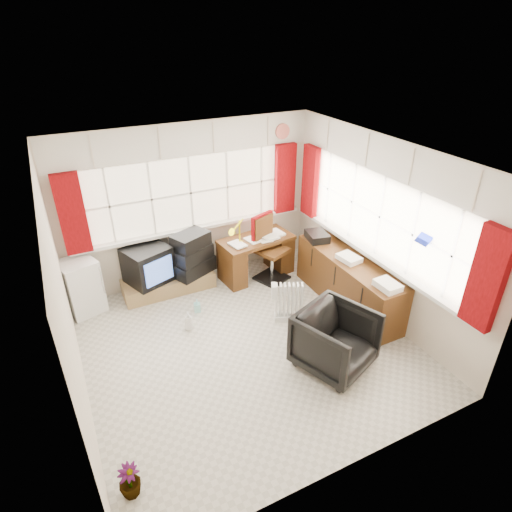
{
  "coord_description": "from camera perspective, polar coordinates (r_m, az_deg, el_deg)",
  "views": [
    {
      "loc": [
        -1.83,
        -3.95,
        3.77
      ],
      "look_at": [
        0.4,
        0.55,
        0.97
      ],
      "focal_mm": 30.0,
      "sensor_mm": 36.0,
      "label": 1
    }
  ],
  "objects": [
    {
      "name": "ground",
      "position": [
        5.75,
        -1.14,
        -11.75
      ],
      "size": [
        4.0,
        4.0,
        0.0
      ],
      "primitive_type": "plane",
      "color": "beige",
      "rests_on": "ground"
    },
    {
      "name": "room_walls",
      "position": [
        4.9,
        -1.31,
        1.61
      ],
      "size": [
        4.0,
        4.0,
        4.0
      ],
      "color": "beige",
      "rests_on": "ground"
    },
    {
      "name": "window_back",
      "position": [
        6.78,
        -8.29,
        4.24
      ],
      "size": [
        3.7,
        0.12,
        3.6
      ],
      "color": "#FFECC9",
      "rests_on": "room_walls"
    },
    {
      "name": "window_right",
      "position": [
        6.15,
        15.37,
        0.69
      ],
      "size": [
        0.12,
        3.7,
        3.6
      ],
      "color": "#FFECC9",
      "rests_on": "room_walls"
    },
    {
      "name": "curtains",
      "position": [
        6.05,
        2.91,
        6.66
      ],
      "size": [
        3.83,
        3.83,
        1.15
      ],
      "color": "maroon",
      "rests_on": "room_walls"
    },
    {
      "name": "overhead_cabinets",
      "position": [
        5.87,
        3.33,
        14.13
      ],
      "size": [
        3.98,
        3.98,
        0.48
      ],
      "color": "silver",
      "rests_on": "room_walls"
    },
    {
      "name": "desk",
      "position": [
        6.99,
        0.03,
        0.17
      ],
      "size": [
        1.24,
        0.71,
        0.72
      ],
      "color": "#573314",
      "rests_on": "ground"
    },
    {
      "name": "desk_lamp",
      "position": [
        6.58,
        -2.22,
        3.98
      ],
      "size": [
        0.17,
        0.15,
        0.42
      ],
      "color": "yellow",
      "rests_on": "desk"
    },
    {
      "name": "task_chair",
      "position": [
        6.85,
        1.45,
        1.44
      ],
      "size": [
        0.6,
        0.61,
        1.1
      ],
      "color": "black",
      "rests_on": "ground"
    },
    {
      "name": "office_chair",
      "position": [
        5.31,
        10.55,
        -11.02
      ],
      "size": [
        1.07,
        1.08,
        0.77
      ],
      "primitive_type": "imported",
      "rotation": [
        0.0,
        0.0,
        0.37
      ],
      "color": "black",
      "rests_on": "ground"
    },
    {
      "name": "radiator",
      "position": [
        6.06,
        4.36,
        -6.56
      ],
      "size": [
        0.42,
        0.3,
        0.59
      ],
      "color": "white",
      "rests_on": "ground"
    },
    {
      "name": "credenza",
      "position": [
        6.42,
        12.13,
        -3.32
      ],
      "size": [
        0.5,
        2.0,
        0.85
      ],
      "color": "#573314",
      "rests_on": "ground"
    },
    {
      "name": "file_tray",
      "position": [
        6.69,
        8.15,
        2.63
      ],
      "size": [
        0.36,
        0.42,
        0.13
      ],
      "primitive_type": "cube",
      "rotation": [
        0.0,
        0.0,
        -0.19
      ],
      "color": "black",
      "rests_on": "credenza"
    },
    {
      "name": "tv_bench",
      "position": [
        6.86,
        -11.54,
        -3.6
      ],
      "size": [
        1.4,
        0.5,
        0.25
      ],
      "primitive_type": "cube",
      "color": "#96744B",
      "rests_on": "ground"
    },
    {
      "name": "crt_tv",
      "position": [
        6.62,
        -14.21,
        -1.12
      ],
      "size": [
        0.77,
        0.73,
        0.55
      ],
      "color": "black",
      "rests_on": "tv_bench"
    },
    {
      "name": "hifi_stack",
      "position": [
        6.67,
        -8.56,
        0.16
      ],
      "size": [
        0.76,
        0.64,
        0.68
      ],
      "color": "black",
      "rests_on": "tv_bench"
    },
    {
      "name": "mini_fridge",
      "position": [
        6.62,
        -22.3,
        -3.79
      ],
      "size": [
        0.6,
        0.6,
        0.82
      ],
      "color": "white",
      "rests_on": "ground"
    },
    {
      "name": "spray_bottle_a",
      "position": [
        5.99,
        -8.98,
        -8.52
      ],
      "size": [
        0.13,
        0.13,
        0.29
      ],
      "primitive_type": "imported",
      "rotation": [
        0.0,
        0.0,
        -0.15
      ],
      "color": "silver",
      "rests_on": "ground"
    },
    {
      "name": "spray_bottle_b",
      "position": [
        6.33,
        -7.86,
        -6.57
      ],
      "size": [
        0.11,
        0.11,
        0.2
      ],
      "primitive_type": "imported",
      "rotation": [
        0.0,
        0.0,
        -0.22
      ],
      "color": "#96DFD9",
      "rests_on": "ground"
    },
    {
      "name": "flower_vase",
      "position": [
        4.43,
        -16.52,
        -26.83
      ],
      "size": [
        0.25,
        0.25,
        0.36
      ],
      "primitive_type": "imported",
      "rotation": [
        0.0,
        0.0,
        0.34
      ],
      "color": "black",
      "rests_on": "ground"
    }
  ]
}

